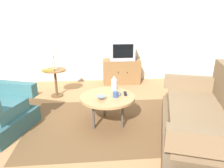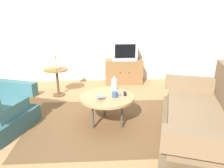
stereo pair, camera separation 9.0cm
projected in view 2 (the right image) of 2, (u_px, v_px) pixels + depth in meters
name	position (u px, v px, depth m)	size (l,w,h in m)	color
ground_plane	(98.00, 130.00, 2.87)	(16.00, 16.00, 0.00)	#AD7F51
back_wall	(98.00, 26.00, 4.80)	(9.00, 0.12, 2.70)	beige
area_rug	(107.00, 123.00, 3.06)	(2.38, 1.70, 0.00)	brown
couch	(203.00, 122.00, 2.49)	(1.43, 2.03, 0.93)	brown
coffee_table	(107.00, 98.00, 2.93)	(0.81, 0.81, 0.45)	tan
side_table	(57.00, 77.00, 4.03)	(0.44, 0.44, 0.56)	olive
tv_stand	(124.00, 71.00, 4.88)	(0.88, 0.44, 0.58)	olive
television	(124.00, 51.00, 4.71)	(0.58, 0.43, 0.43)	#B7B7BC
table_lamp	(55.00, 52.00, 3.90)	(0.18, 0.18, 0.43)	#9E937A
vase	(114.00, 83.00, 3.13)	(0.09, 0.09, 0.23)	white
mug	(115.00, 94.00, 2.86)	(0.13, 0.08, 0.08)	#335184
bowl	(100.00, 98.00, 2.78)	(0.13, 0.13, 0.06)	slate
tv_remote_dark	(125.00, 94.00, 2.97)	(0.05, 0.15, 0.02)	black
book	(50.00, 70.00, 3.86)	(0.26, 0.19, 0.03)	olive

